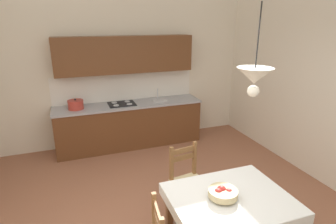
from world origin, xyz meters
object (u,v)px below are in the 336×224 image
dining_chair_kitchen_side (188,182)px  fruit_bowl (223,193)px  kitchen_cabinetry (128,105)px  dining_table (229,208)px  pendant_lamp (255,77)px

dining_chair_kitchen_side → fruit_bowl: size_ratio=3.10×
kitchen_cabinetry → dining_chair_kitchen_side: size_ratio=3.13×
kitchen_cabinetry → dining_chair_kitchen_side: kitchen_cabinetry is taller
dining_chair_kitchen_side → fruit_bowl: (-0.00, -0.84, 0.37)m
kitchen_cabinetry → dining_table: (0.34, -3.24, -0.24)m
dining_table → kitchen_cabinetry: bearing=96.0°
dining_table → dining_chair_kitchen_side: 0.88m
dining_table → pendant_lamp: bearing=-30.2°
kitchen_cabinetry → dining_table: bearing=-84.0°
dining_table → dining_chair_kitchen_side: size_ratio=1.33×
dining_chair_kitchen_side → pendant_lamp: size_ratio=1.16×
kitchen_cabinetry → dining_chair_kitchen_side: bearing=-83.7°
dining_table → fruit_bowl: (-0.09, 0.01, 0.19)m
fruit_bowl → pendant_lamp: pendant_lamp is taller
kitchen_cabinetry → pendant_lamp: 3.52m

